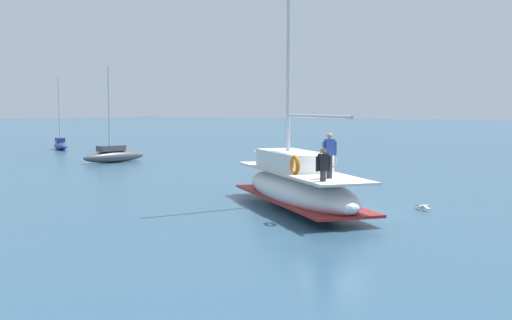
% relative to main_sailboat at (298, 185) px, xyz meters
% --- Properties ---
extents(ground_plane, '(400.00, 400.00, 0.00)m').
position_rel_main_sailboat_xyz_m(ground_plane, '(-0.06, -1.69, -0.90)').
color(ground_plane, '#2D516B').
extents(main_sailboat, '(7.86, 9.00, 12.06)m').
position_rel_main_sailboat_xyz_m(main_sailboat, '(0.00, 0.00, 0.00)').
color(main_sailboat, silver).
rests_on(main_sailboat, ground).
extents(moored_catamaran, '(5.24, 1.94, 6.89)m').
position_rel_main_sailboat_xyz_m(moored_catamaran, '(10.75, 21.54, -0.36)').
color(moored_catamaran, '#4C4C51').
rests_on(moored_catamaran, ground).
extents(moored_cutter_left, '(3.05, 4.29, 6.81)m').
position_rel_main_sailboat_xyz_m(moored_cutter_left, '(17.92, 36.28, -0.40)').
color(moored_cutter_left, navy).
rests_on(moored_cutter_left, ground).
extents(seagull, '(0.70, 0.84, 0.16)m').
position_rel_main_sailboat_xyz_m(seagull, '(2.21, -4.24, -0.76)').
color(seagull, silver).
rests_on(seagull, ground).
extents(mooring_buoy, '(0.54, 0.54, 0.87)m').
position_rel_main_sailboat_xyz_m(mooring_buoy, '(5.87, 3.81, -0.74)').
color(mooring_buoy, '#EA4C19').
rests_on(mooring_buoy, ground).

